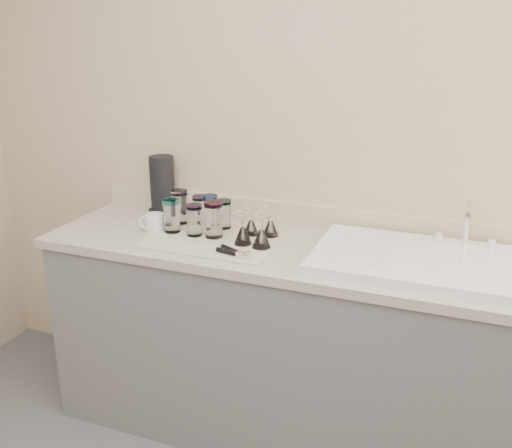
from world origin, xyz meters
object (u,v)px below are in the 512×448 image
at_px(tumbler_cyan, 200,210).
at_px(goblet_back_right, 270,226).
at_px(tumbler_purple, 224,214).
at_px(tumbler_magenta, 172,215).
at_px(white_mug, 154,223).
at_px(goblet_back_left, 251,225).
at_px(tumbler_lavender, 214,219).
at_px(paper_towel_roll, 162,185).
at_px(sink_unit, 423,260).
at_px(can_opener, 235,252).
at_px(tumbler_blue, 194,220).
at_px(tumbler_teal, 180,206).
at_px(goblet_front_left, 243,233).
at_px(goblet_front_right, 261,236).
at_px(tumbler_extra, 210,209).

relative_size(tumbler_cyan, goblet_back_right, 1.05).
bearing_deg(tumbler_purple, tumbler_magenta, -146.39).
bearing_deg(white_mug, tumbler_cyan, 44.28).
bearing_deg(goblet_back_left, tumbler_lavender, -148.28).
xyz_separation_m(tumbler_lavender, paper_towel_roll, (-0.39, 0.26, 0.05)).
height_order(tumbler_purple, tumbler_lavender, tumbler_lavender).
height_order(white_mug, paper_towel_roll, paper_towel_roll).
bearing_deg(sink_unit, can_opener, -165.43).
xyz_separation_m(tumbler_cyan, tumbler_blue, (0.04, -0.14, 0.00)).
height_order(goblet_back_right, can_opener, goblet_back_right).
distance_m(tumbler_teal, paper_towel_roll, 0.23).
distance_m(goblet_back_left, can_opener, 0.24).
bearing_deg(sink_unit, goblet_back_left, 175.36).
relative_size(tumbler_blue, tumbler_lavender, 0.88).
xyz_separation_m(goblet_back_left, paper_towel_roll, (-0.53, 0.17, 0.09)).
bearing_deg(can_opener, tumbler_magenta, 157.42).
bearing_deg(can_opener, tumbler_purple, 121.41).
bearing_deg(goblet_front_left, paper_towel_roll, 151.93).
height_order(tumbler_blue, goblet_front_right, goblet_front_right).
height_order(tumbler_lavender, tumbler_extra, tumbler_lavender).
bearing_deg(tumbler_extra, white_mug, -138.28).
height_order(sink_unit, tumbler_cyan, sink_unit).
bearing_deg(goblet_back_left, goblet_back_right, 10.30).
bearing_deg(goblet_back_left, goblet_front_right, -52.84).
bearing_deg(tumbler_purple, goblet_back_right, -5.35).
xyz_separation_m(tumbler_teal, tumbler_purple, (0.22, 0.01, -0.01)).
bearing_deg(can_opener, paper_towel_roll, 143.42).
distance_m(goblet_front_right, white_mug, 0.51).
bearing_deg(tumbler_teal, white_mug, -113.89).
bearing_deg(goblet_back_left, tumbler_cyan, 170.63).
height_order(tumbler_teal, tumbler_lavender, tumbler_lavender).
xyz_separation_m(tumbler_cyan, goblet_front_left, (0.28, -0.16, -0.02)).
bearing_deg(goblet_back_right, tumbler_blue, -159.97).
bearing_deg(tumbler_extra, tumbler_blue, -88.83).
distance_m(can_opener, white_mug, 0.46).
xyz_separation_m(tumbler_purple, goblet_front_right, (0.24, -0.16, -0.02)).
height_order(tumbler_lavender, goblet_front_right, tumbler_lavender).
relative_size(tumbler_teal, tumbler_blue, 1.13).
distance_m(tumbler_cyan, goblet_back_right, 0.35).
xyz_separation_m(sink_unit, tumbler_teal, (-1.09, 0.09, 0.07)).
bearing_deg(goblet_back_left, tumbler_blue, -156.59).
bearing_deg(tumbler_teal, tumbler_lavender, -26.45).
relative_size(goblet_front_left, can_opener, 0.83).
distance_m(tumbler_cyan, tumbler_lavender, 0.18).
relative_size(tumbler_cyan, white_mug, 1.10).
xyz_separation_m(sink_unit, tumbler_extra, (-0.95, 0.12, 0.06)).
bearing_deg(goblet_back_right, sink_unit, -6.57).
distance_m(tumbler_cyan, tumbler_magenta, 0.15).
bearing_deg(goblet_back_right, goblet_back_left, -169.70).
xyz_separation_m(sink_unit, tumbler_blue, (-0.95, -0.04, 0.06)).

